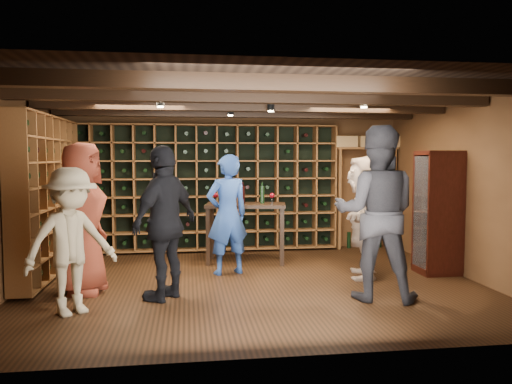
{
  "coord_description": "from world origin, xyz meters",
  "views": [
    {
      "loc": [
        -0.87,
        -6.54,
        1.69
      ],
      "look_at": [
        0.06,
        0.2,
        1.21
      ],
      "focal_mm": 35.0,
      "sensor_mm": 36.0,
      "label": 1
    }
  ],
  "objects": [
    {
      "name": "ground",
      "position": [
        0.0,
        0.0,
        0.0
      ],
      "size": [
        6.0,
        6.0,
        0.0
      ],
      "primitive_type": "plane",
      "color": "black",
      "rests_on": "ground"
    },
    {
      "name": "room_shell",
      "position": [
        0.0,
        0.05,
        2.42
      ],
      "size": [
        6.0,
        6.0,
        6.0
      ],
      "color": "brown",
      "rests_on": "ground"
    },
    {
      "name": "wine_rack_back",
      "position": [
        -0.52,
        2.33,
        1.15
      ],
      "size": [
        4.65,
        0.3,
        2.2
      ],
      "color": "brown",
      "rests_on": "ground"
    },
    {
      "name": "wine_rack_left",
      "position": [
        -2.83,
        0.82,
        1.15
      ],
      "size": [
        0.3,
        2.65,
        2.2
      ],
      "color": "brown",
      "rests_on": "ground"
    },
    {
      "name": "crate_shelf",
      "position": [
        2.41,
        2.32,
        1.57
      ],
      "size": [
        1.2,
        0.32,
        2.07
      ],
      "color": "brown",
      "rests_on": "ground"
    },
    {
      "name": "display_cabinet",
      "position": [
        2.71,
        0.2,
        0.86
      ],
      "size": [
        0.55,
        0.5,
        1.75
      ],
      "color": "#35100A",
      "rests_on": "ground"
    },
    {
      "name": "man_blue_shirt",
      "position": [
        -0.3,
        0.59,
        0.86
      ],
      "size": [
        0.73,
        0.59,
        1.73
      ],
      "primitive_type": "imported",
      "rotation": [
        0.0,
        0.0,
        3.46
      ],
      "color": "navy",
      "rests_on": "ground"
    },
    {
      "name": "man_grey_suit",
      "position": [
        1.34,
        -0.93,
        1.03
      ],
      "size": [
        1.21,
        1.08,
        2.06
      ],
      "primitive_type": "imported",
      "rotation": [
        0.0,
        0.0,
        2.79
      ],
      "color": "black",
      "rests_on": "ground"
    },
    {
      "name": "guest_red_floral",
      "position": [
        -2.16,
        -0.18,
        0.94
      ],
      "size": [
        0.74,
        1.0,
        1.87
      ],
      "primitive_type": "imported",
      "rotation": [
        0.0,
        0.0,
        1.4
      ],
      "color": "maroon",
      "rests_on": "ground"
    },
    {
      "name": "guest_woman_black",
      "position": [
        -1.13,
        -0.6,
        0.91
      ],
      "size": [
        1.0,
        1.13,
        1.83
      ],
      "primitive_type": "imported",
      "rotation": [
        0.0,
        0.0,
        4.08
      ],
      "color": "black",
      "rests_on": "ground"
    },
    {
      "name": "guest_khaki",
      "position": [
        -2.11,
        -1.04,
        0.79
      ],
      "size": [
        1.17,
        1.08,
        1.58
      ],
      "primitive_type": "imported",
      "rotation": [
        0.0,
        0.0,
        0.65
      ],
      "color": "#9A8B6A",
      "rests_on": "ground"
    },
    {
      "name": "guest_beige",
      "position": [
        1.59,
        0.15,
        0.86
      ],
      "size": [
        0.97,
        1.67,
        1.71
      ],
      "primitive_type": "imported",
      "rotation": [
        0.0,
        0.0,
        4.4
      ],
      "color": "tan",
      "rests_on": "ground"
    },
    {
      "name": "tasting_table",
      "position": [
        0.05,
        1.34,
        0.83
      ],
      "size": [
        1.35,
        0.83,
        1.23
      ],
      "rotation": [
        0.0,
        0.0,
        -0.17
      ],
      "color": "black",
      "rests_on": "ground"
    }
  ]
}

